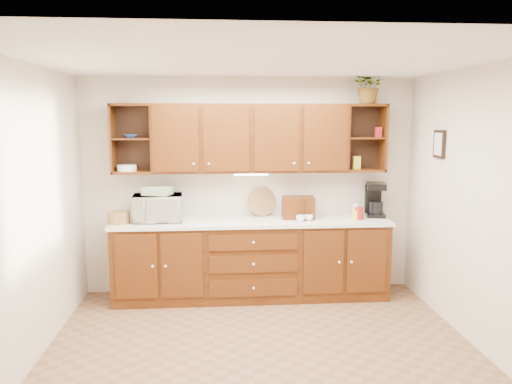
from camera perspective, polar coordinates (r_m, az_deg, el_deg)
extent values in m
plane|color=brown|center=(4.80, 0.75, -17.87)|extent=(4.00, 4.00, 0.00)
plane|color=white|center=(4.32, 0.82, 14.75)|extent=(4.00, 4.00, 0.00)
plane|color=beige|center=(6.10, -0.72, 0.67)|extent=(4.00, 0.00, 4.00)
plane|color=beige|center=(4.64, -24.63, -2.57)|extent=(0.00, 3.50, 3.50)
plane|color=beige|center=(4.97, 24.41, -1.87)|extent=(0.00, 3.50, 3.50)
cube|color=#391606|center=(5.98, -0.51, -7.81)|extent=(3.20, 0.60, 0.90)
cube|color=white|center=(5.86, -0.51, -3.42)|extent=(3.24, 0.64, 0.04)
cube|color=#391606|center=(5.88, -0.62, 6.16)|extent=(2.30, 0.33, 0.80)
cube|color=black|center=(6.10, -13.79, 6.00)|extent=(0.45, 0.02, 0.80)
cube|color=black|center=(6.28, 11.98, 6.12)|extent=(0.45, 0.02, 0.80)
cube|color=#391606|center=(5.95, -14.02, 5.94)|extent=(0.43, 0.30, 0.02)
cube|color=#391606|center=(6.13, 12.39, 6.06)|extent=(0.43, 0.30, 0.02)
cube|color=#391606|center=(6.13, 12.50, 9.66)|extent=(0.45, 0.33, 0.03)
cube|color=white|center=(5.86, -0.58, 2.04)|extent=(0.40, 0.05, 0.02)
cube|color=black|center=(5.70, 20.23, 5.17)|extent=(0.03, 0.24, 0.30)
cylinder|color=#9C6F41|center=(5.88, -15.43, -2.82)|extent=(0.27, 0.27, 0.13)
imported|color=beige|center=(5.88, -11.16, -1.80)|extent=(0.58, 0.41, 0.31)
cube|color=#E6DF6C|center=(5.85, -11.21, 0.13)|extent=(0.36, 0.31, 0.09)
cylinder|color=black|center=(5.87, -10.83, -1.78)|extent=(0.10, 0.10, 0.32)
cylinder|color=#9C6F41|center=(6.11, 0.69, -2.66)|extent=(0.37, 0.18, 0.35)
cube|color=#391606|center=(5.96, 4.84, -1.78)|extent=(0.38, 0.25, 0.26)
cylinder|color=#391606|center=(5.83, 5.38, -1.97)|extent=(0.02, 0.02, 0.27)
cylinder|color=#391606|center=(5.85, 5.36, -3.20)|extent=(0.11, 0.11, 0.01)
imported|color=white|center=(5.86, 6.05, -2.88)|extent=(0.10, 0.10, 0.08)
imported|color=white|center=(5.90, 4.92, -2.78)|extent=(0.10, 0.10, 0.08)
imported|color=white|center=(5.78, 5.11, -3.02)|extent=(0.10, 0.10, 0.08)
cylinder|color=maroon|center=(6.01, 11.68, -2.40)|extent=(0.11, 0.11, 0.15)
cylinder|color=white|center=(6.13, 11.34, -2.07)|extent=(0.09, 0.09, 0.17)
cylinder|color=gold|center=(6.01, 11.34, -2.54)|extent=(0.11, 0.11, 0.11)
cube|color=black|center=(6.25, 13.47, -2.51)|extent=(0.27, 0.32, 0.04)
cube|color=black|center=(6.32, 13.22, -0.77)|extent=(0.21, 0.10, 0.35)
cube|color=black|center=(6.19, 13.58, 0.67)|extent=(0.27, 0.32, 0.08)
cylinder|color=black|center=(6.21, 13.56, -1.76)|extent=(0.19, 0.19, 0.15)
imported|color=navy|center=(5.92, -14.09, 6.21)|extent=(0.17, 0.17, 0.04)
cylinder|color=white|center=(5.96, -14.55, 2.69)|extent=(0.27, 0.27, 0.07)
cube|color=gold|center=(6.11, 11.42, 3.32)|extent=(0.09, 0.07, 0.15)
cube|color=maroon|center=(6.14, 13.80, 6.67)|extent=(0.09, 0.08, 0.12)
imported|color=#999999|center=(6.09, 12.87, 11.77)|extent=(0.44, 0.40, 0.42)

